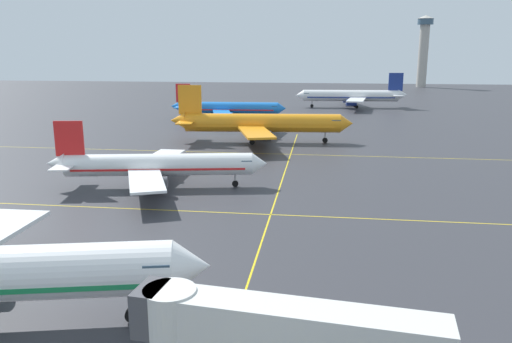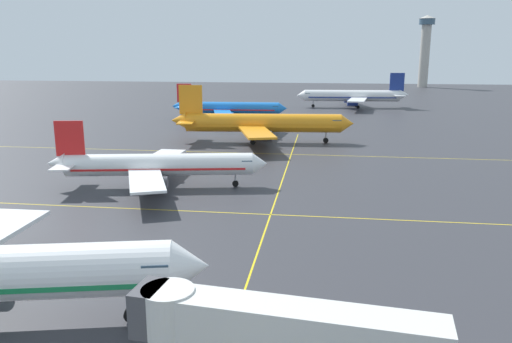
{
  "view_description": "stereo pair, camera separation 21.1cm",
  "coord_description": "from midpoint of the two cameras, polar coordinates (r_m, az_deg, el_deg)",
  "views": [
    {
      "loc": [
        6.15,
        -24.03,
        20.07
      ],
      "look_at": [
        -2.18,
        38.55,
        4.91
      ],
      "focal_mm": 35.52,
      "sensor_mm": 36.0,
      "label": 1
    },
    {
      "loc": [
        6.36,
        -24.0,
        20.07
      ],
      "look_at": [
        -2.18,
        38.55,
        4.91
      ],
      "focal_mm": 35.52,
      "sensor_mm": 36.0,
      "label": 2
    }
  ],
  "objects": [
    {
      "name": "airliner_far_left_stand",
      "position": [
        149.35,
        -3.3,
        7.15
      ],
      "size": [
        34.02,
        29.35,
        10.58
      ],
      "color": "blue",
      "rests_on": "ground"
    },
    {
      "name": "airliner_second_row",
      "position": [
        76.56,
        -11.21,
        0.71
      ],
      "size": [
        32.55,
        27.72,
        10.15
      ],
      "color": "white",
      "rests_on": "ground"
    },
    {
      "name": "airliner_far_right_stand",
      "position": [
        185.8,
        10.72,
        8.37
      ],
      "size": [
        39.67,
        34.16,
        12.33
      ],
      "color": "white",
      "rests_on": "ground"
    },
    {
      "name": "control_tower",
      "position": [
        300.82,
        18.35,
        13.27
      ],
      "size": [
        8.82,
        8.82,
        38.6
      ],
      "color": "#ADA89E",
      "rests_on": "ground"
    },
    {
      "name": "jet_bridge",
      "position": [
        31.78,
        0.6,
        -16.75
      ],
      "size": [
        19.18,
        5.01,
        5.58
      ],
      "color": "silver",
      "rests_on": "ground"
    },
    {
      "name": "airliner_third_row",
      "position": [
        112.7,
        0.39,
        5.46
      ],
      "size": [
        40.68,
        34.96,
        12.64
      ],
      "color": "orange",
      "rests_on": "ground"
    },
    {
      "name": "taxiway_markings",
      "position": [
        63.7,
        1.56,
        -4.87
      ],
      "size": [
        150.85,
        125.78,
        0.01
      ],
      "color": "yellow",
      "rests_on": "ground"
    }
  ]
}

